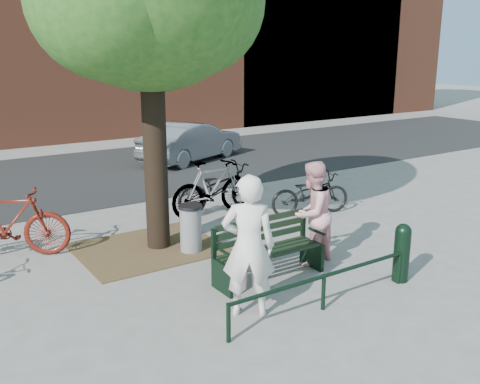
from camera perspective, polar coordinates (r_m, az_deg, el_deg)
ground at (r=8.26m, az=3.14°, el=-9.21°), size 90.00×90.00×0.00m
dirt_pit at (r=9.56m, az=-9.72°, el=-5.92°), size 2.40×2.00×0.02m
road at (r=15.58m, az=-15.90°, el=1.81°), size 40.00×7.00×0.01m
park_bench at (r=8.13m, az=2.85°, el=-5.94°), size 1.74×0.54×0.97m
guard_railing at (r=7.25m, az=8.94°, el=-9.42°), size 3.06×0.06×0.51m
person_left at (r=6.85m, az=0.91°, el=-5.80°), size 0.82×0.76×1.89m
person_right at (r=8.64m, az=7.69°, el=-2.25°), size 0.97×0.84×1.69m
bollard at (r=8.35m, az=16.88°, el=-6.00°), size 0.24×0.24×0.90m
litter_bin at (r=9.20m, az=-5.28°, el=-3.85°), size 0.41×0.41×0.84m
bicycle_b at (r=9.67m, az=-23.49°, el=-3.04°), size 2.03×1.38×1.20m
bicycle_c at (r=11.46m, az=-2.27°, el=0.46°), size 1.99×0.71×1.04m
bicycle_d at (r=11.22m, az=-2.96°, el=0.46°), size 1.95×0.60×1.17m
bicycle_e at (r=11.34m, az=7.50°, el=-0.15°), size 1.84×1.07×0.91m
parked_car at (r=16.90m, az=-5.23°, el=5.41°), size 3.97×2.64×1.24m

